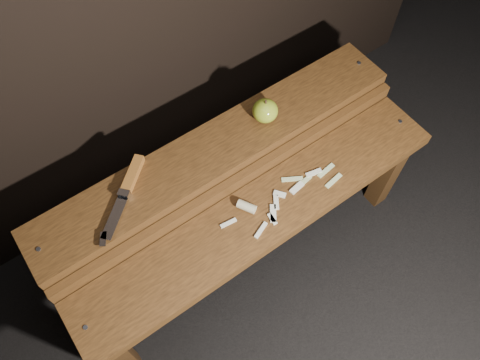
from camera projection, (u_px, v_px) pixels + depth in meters
ground at (249, 253)px, 1.73m from camera, size 60.00×60.00×0.00m
bench_front_tier at (264, 225)px, 1.40m from camera, size 1.20×0.20×0.42m
bench_rear_tier at (220, 162)px, 1.44m from camera, size 1.20×0.21×0.50m
apple at (265, 111)px, 1.39m from camera, size 0.08×0.08×0.08m
knife at (128, 185)px, 1.29m from camera, size 0.23×0.20×0.03m
apple_scraps at (271, 200)px, 1.36m from camera, size 0.40×0.13×0.03m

